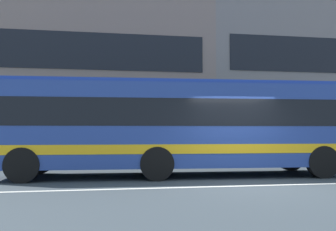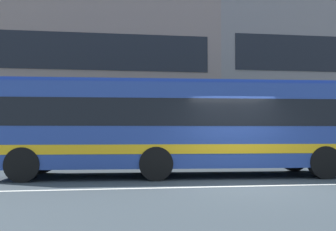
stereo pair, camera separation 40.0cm
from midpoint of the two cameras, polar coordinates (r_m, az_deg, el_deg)
ground_plane at (r=10.50m, az=11.20°, el=-10.27°), size 160.00×160.00×0.00m
lane_centre_line at (r=10.50m, az=11.20°, el=-10.25°), size 60.00×0.16×0.01m
hedge_row_far at (r=16.21m, az=-6.82°, el=-5.84°), size 21.91×1.10×0.92m
apartment_block_left at (r=25.04m, az=-18.26°, el=5.37°), size 18.98×9.90×9.52m
apartment_block_right at (r=29.27m, az=22.44°, el=4.71°), size 19.48×9.90×9.91m
transit_bus at (r=12.44m, az=0.02°, el=-1.32°), size 11.10×3.06×3.04m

